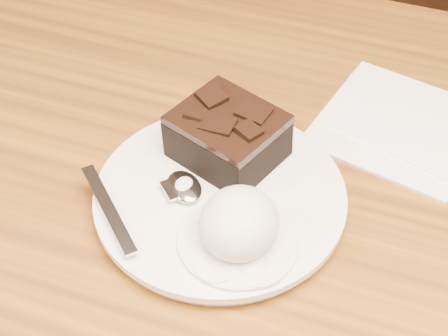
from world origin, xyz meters
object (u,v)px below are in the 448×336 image
(brownie, at_px, (228,139))
(napkin, at_px, (400,125))
(plate, at_px, (220,200))
(ice_cream_scoop, at_px, (239,223))
(spoon, at_px, (184,188))

(brownie, height_order, napkin, brownie)
(brownie, bearing_deg, plate, -77.94)
(plate, bearing_deg, napkin, 50.87)
(ice_cream_scoop, relative_size, napkin, 0.46)
(ice_cream_scoop, height_order, spoon, ice_cream_scoop)
(brownie, relative_size, spoon, 0.55)
(ice_cream_scoop, distance_m, spoon, 0.08)
(brownie, bearing_deg, spoon, -109.50)
(plate, bearing_deg, brownie, 102.06)
(brownie, height_order, ice_cream_scoop, ice_cream_scoop)
(spoon, height_order, napkin, spoon)
(plate, height_order, brownie, brownie)
(ice_cream_scoop, bearing_deg, spoon, 150.43)
(brownie, xyz_separation_m, napkin, (0.14, 0.11, -0.04))
(brownie, relative_size, napkin, 0.59)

